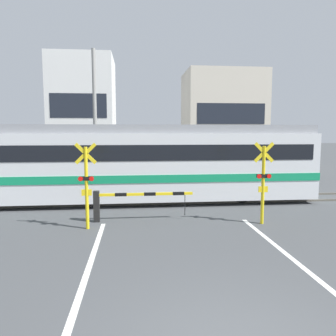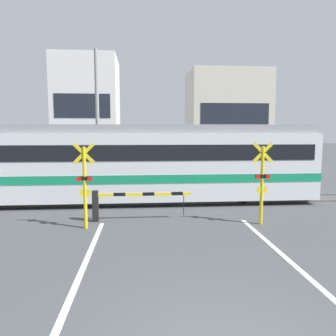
% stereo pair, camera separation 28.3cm
% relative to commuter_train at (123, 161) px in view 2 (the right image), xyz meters
% --- Properties ---
extents(rail_track_near, '(50.00, 0.10, 0.08)m').
position_rel_commuter_train_xyz_m(rail_track_near, '(1.90, -0.72, -1.77)').
color(rail_track_near, '#5B564C').
rests_on(rail_track_near, ground_plane).
extents(rail_track_far, '(50.00, 0.10, 0.08)m').
position_rel_commuter_train_xyz_m(rail_track_far, '(1.90, 0.72, -1.77)').
color(rail_track_far, '#5B564C').
rests_on(rail_track_far, ground_plane).
extents(road_stripe_left, '(0.14, 10.91, 0.01)m').
position_rel_commuter_train_xyz_m(road_stripe_left, '(-0.55, -8.88, -1.80)').
color(road_stripe_left, white).
rests_on(road_stripe_left, ground_plane).
extents(road_stripe_right, '(0.14, 10.91, 0.01)m').
position_rel_commuter_train_xyz_m(road_stripe_right, '(4.34, -8.88, -1.80)').
color(road_stripe_right, white).
rests_on(road_stripe_right, ground_plane).
extents(commuter_train, '(16.64, 2.79, 3.38)m').
position_rel_commuter_train_xyz_m(commuter_train, '(0.00, 0.00, 0.00)').
color(commuter_train, silver).
rests_on(commuter_train, ground_plane).
extents(crossing_barrier_near, '(3.44, 0.20, 1.07)m').
position_rel_commuter_train_xyz_m(crossing_barrier_near, '(0.04, -3.13, -1.08)').
color(crossing_barrier_near, black).
rests_on(crossing_barrier_near, ground_plane).
extents(crossing_barrier_far, '(3.44, 0.20, 1.07)m').
position_rel_commuter_train_xyz_m(crossing_barrier_far, '(3.75, 2.73, -1.08)').
color(crossing_barrier_far, black).
rests_on(crossing_barrier_far, ground_plane).
extents(crossing_signal_left, '(0.68, 0.15, 2.76)m').
position_rel_commuter_train_xyz_m(crossing_signal_left, '(-1.00, -3.93, -0.29)').
color(crossing_signal_left, yellow).
rests_on(crossing_signal_left, ground_plane).
extents(crossing_signal_right, '(0.68, 0.15, 2.76)m').
position_rel_commuter_train_xyz_m(crossing_signal_right, '(4.79, -3.93, -0.29)').
color(crossing_signal_right, yellow).
rests_on(crossing_signal_right, ground_plane).
extents(pedestrian, '(0.38, 0.22, 1.60)m').
position_rel_commuter_train_xyz_m(pedestrian, '(0.70, 5.53, -0.89)').
color(pedestrian, '#33384C').
rests_on(pedestrian, ground_plane).
extents(building_left_of_street, '(5.05, 5.28, 9.19)m').
position_rel_commuter_train_xyz_m(building_left_of_street, '(-3.67, 14.01, 2.79)').
color(building_left_of_street, white).
rests_on(building_left_of_street, ground_plane).
extents(building_right_of_street, '(6.59, 5.28, 8.22)m').
position_rel_commuter_train_xyz_m(building_right_of_street, '(8.23, 14.01, 2.30)').
color(building_right_of_street, beige).
rests_on(building_right_of_street, ground_plane).
extents(utility_pole_streetside, '(0.22, 0.22, 7.81)m').
position_rel_commuter_train_xyz_m(utility_pole_streetside, '(-1.75, 5.23, 2.10)').
color(utility_pole_streetside, gray).
rests_on(utility_pole_streetside, ground_plane).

